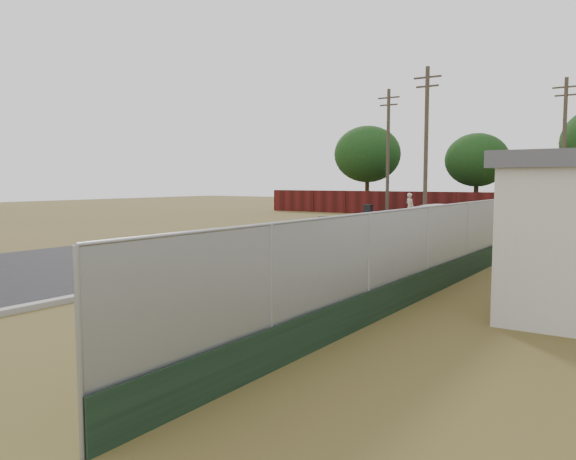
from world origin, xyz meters
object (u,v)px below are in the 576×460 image
Objects in this scene: fire_hydrant at (238,329)px; pedestrian at (410,207)px; trash_bin at (368,211)px; pickup_truck at (445,218)px; mailbox at (324,224)px.

pedestrian is (-8.82, 28.63, 0.45)m from fire_hydrant.
trash_bin is at bearing 112.60° from fire_hydrant.
pickup_truck is (-4.10, 21.50, 0.27)m from fire_hydrant.
trash_bin is at bearing 2.22° from pedestrian.
pickup_truck reaches higher than mailbox.
pickup_truck reaches higher than fire_hydrant.
mailbox reaches higher than trash_bin.
pickup_truck reaches higher than trash_bin.
mailbox is 0.27× the size of pickup_truck.
mailbox is at bearing -68.26° from trash_bin.
mailbox is at bearing 173.06° from pickup_truck.
mailbox is 10.99m from pickup_truck.
pedestrian is 1.99× the size of trash_bin.
pickup_truck is 2.86× the size of pedestrian.
fire_hydrant is 21.89m from pickup_truck.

